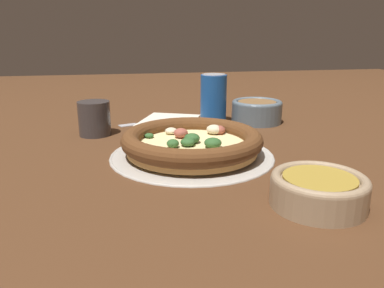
% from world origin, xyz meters
% --- Properties ---
extents(ground_plane, '(3.00, 3.00, 0.00)m').
position_xyz_m(ground_plane, '(0.00, 0.00, 0.00)').
color(ground_plane, '#4C2D19').
extents(pizza_tray, '(0.31, 0.31, 0.01)m').
position_xyz_m(pizza_tray, '(0.00, 0.00, 0.00)').
color(pizza_tray, '#B7B2A8').
rests_on(pizza_tray, ground_plane).
extents(pizza, '(0.26, 0.26, 0.04)m').
position_xyz_m(pizza, '(-0.00, 0.00, 0.03)').
color(pizza, tan).
rests_on(pizza, pizza_tray).
extents(bowl_near, '(0.13, 0.13, 0.04)m').
position_xyz_m(bowl_near, '(0.24, 0.13, 0.02)').
color(bowl_near, '#9E8466').
rests_on(bowl_near, ground_plane).
extents(bowl_far, '(0.13, 0.13, 0.06)m').
position_xyz_m(bowl_far, '(-0.24, 0.22, 0.03)').
color(bowl_far, slate).
rests_on(bowl_far, ground_plane).
extents(drinking_cup, '(0.07, 0.07, 0.08)m').
position_xyz_m(drinking_cup, '(-0.19, -0.19, 0.04)').
color(drinking_cup, '#383333').
rests_on(drinking_cup, ground_plane).
extents(napkin, '(0.21, 0.19, 0.01)m').
position_xyz_m(napkin, '(-0.29, -0.01, 0.00)').
color(napkin, beige).
rests_on(napkin, ground_plane).
extents(fork, '(0.08, 0.18, 0.00)m').
position_xyz_m(fork, '(-0.29, -0.06, 0.00)').
color(fork, '#B7B7BC').
rests_on(fork, ground_plane).
extents(beverage_can, '(0.07, 0.07, 0.12)m').
position_xyz_m(beverage_can, '(-0.26, 0.10, 0.06)').
color(beverage_can, '#194C99').
rests_on(beverage_can, ground_plane).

